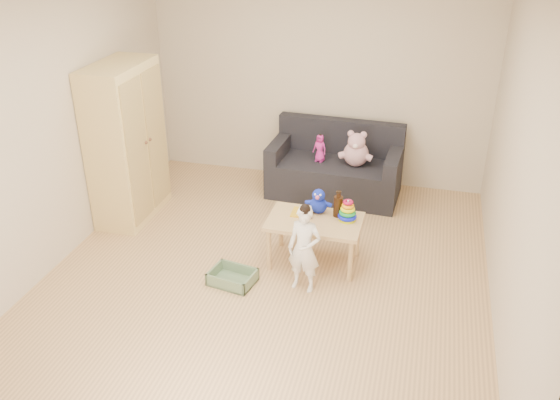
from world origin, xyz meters
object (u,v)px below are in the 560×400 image
(play_table, at_px, (314,241))
(toddler, at_px, (304,250))
(sofa, at_px, (334,178))
(wardrobe, at_px, (126,143))

(play_table, xyz_separation_m, toddler, (-0.00, -0.44, 0.17))
(sofa, bearing_deg, toddler, -85.28)
(wardrobe, bearing_deg, toddler, -23.13)
(wardrobe, relative_size, play_table, 1.92)
(play_table, relative_size, toddler, 1.09)
(play_table, height_order, toddler, toddler)
(wardrobe, distance_m, toddler, 2.36)
(sofa, bearing_deg, play_table, -84.67)
(play_table, bearing_deg, sofa, 92.64)
(sofa, relative_size, play_table, 1.71)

